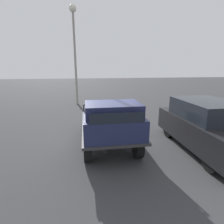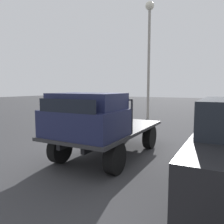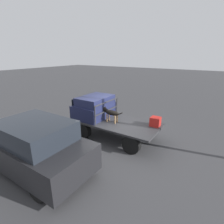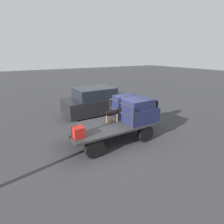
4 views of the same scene
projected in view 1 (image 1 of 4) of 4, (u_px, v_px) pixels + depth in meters
ground_plane at (108, 143)px, 6.77m from camera, size 80.00×80.00×0.00m
flatbed_truck at (108, 129)px, 6.63m from camera, size 3.92×1.92×0.79m
truck_cab at (113, 121)px, 5.32m from camera, size 1.38×1.80×1.01m
truck_headboard at (110, 112)px, 5.99m from camera, size 0.04×1.80×0.86m
dog at (112, 114)px, 6.32m from camera, size 1.05×0.23×0.66m
cargo_crate at (93, 109)px, 8.05m from camera, size 0.39×0.39×0.39m
parked_sedan at (208, 126)px, 6.10m from camera, size 4.11×1.88×1.73m
light_pole_near at (74, 37)px, 12.67m from camera, size 0.53×0.53×7.09m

